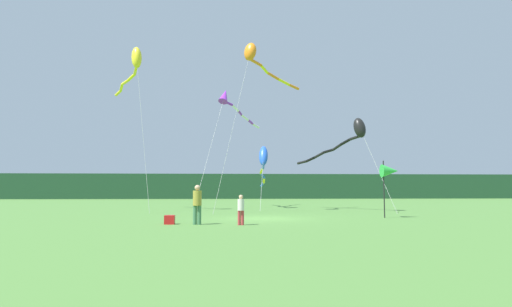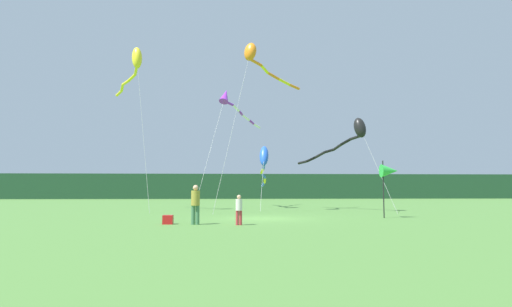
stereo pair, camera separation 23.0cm
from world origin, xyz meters
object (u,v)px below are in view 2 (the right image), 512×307
Objects in this scene: person_child at (239,208)px; kite_blue at (264,161)px; kite_orange at (256,58)px; kite_purple at (230,101)px; kite_yellow at (135,63)px; kite_black at (351,134)px; banner_flag_pole at (389,171)px; cooler_box at (168,220)px; person_adult at (195,202)px.

kite_blue is at bearing 81.84° from person_child.
kite_blue is at bearing 79.56° from kite_orange.
kite_orange is 1.19× the size of kite_purple.
kite_orange is at bearing -6.21° from kite_yellow.
person_child is 14.86m from kite_orange.
kite_yellow is at bearing 173.79° from kite_orange.
kite_purple is at bearing 144.49° from kite_black.
banner_flag_pole is at bearing -64.55° from kite_blue.
kite_purple is (2.60, 16.13, 8.61)m from cooler_box.
banner_flag_pole is at bearing -27.26° from kite_yellow.
person_child is at bearing -153.71° from banner_flag_pole.
kite_black is at bearing 42.34° from cooler_box.
person_child is 0.11× the size of kite_yellow.
kite_purple reaches higher than person_adult.
kite_blue is 12.36m from kite_yellow.
person_adult reaches higher than cooler_box.
cooler_box is at bearing 167.90° from person_child.
kite_purple is at bearing 123.59° from banner_flag_pole.
kite_yellow reaches higher than person_adult.
kite_yellow is at bearing 110.34° from cooler_box.
person_adult is 10.65m from banner_flag_pole.
person_child is 9.15m from banner_flag_pole.
kite_black is (11.07, 10.09, 5.15)m from cooler_box.
kite_black is at bearing 46.40° from person_adult.
person_adult is 0.17× the size of kite_purple.
kite_blue reaches higher than banner_flag_pole.
cooler_box is 0.04× the size of kite_purple.
banner_flag_pole is 0.28× the size of kite_blue.
kite_black is (9.87, 10.37, 4.40)m from person_adult.
kite_black is 16.09m from kite_yellow.
kite_blue is 1.08× the size of kite_purple.
person_child is 18.64m from kite_purple.
cooler_box is 0.14× the size of banner_flag_pole.
kite_yellow is at bearing 115.00° from person_adult.
person_child is 16.94m from kite_yellow.
banner_flag_pole reaches higher than cooler_box.
person_adult is at bearing -160.04° from banner_flag_pole.
kite_yellow is 1.17× the size of kite_purple.
kite_purple is at bearing 107.13° from kite_orange.
cooler_box is 15.33m from kite_orange.
banner_flag_pole is 16.64m from kite_purple.
banner_flag_pole is (9.91, 3.60, 1.51)m from person_adult.
kite_purple is (6.75, 4.95, -1.65)m from kite_yellow.
kite_orange reaches higher than banner_flag_pole.
kite_blue reaches higher than person_adult.
kite_blue is 0.91× the size of kite_orange.
kite_purple is at bearing 85.11° from person_adult.
kite_orange is 6.44m from kite_purple.
person_adult is at bearing -104.88° from kite_blue.
person_child is 0.12× the size of kite_blue.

